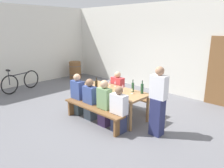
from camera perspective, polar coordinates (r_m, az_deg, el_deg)
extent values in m
plane|color=slate|center=(5.96, 0.00, -8.38)|extent=(24.00, 24.00, 0.00)
cube|color=silver|center=(7.95, 15.36, 9.01)|extent=(14.00, 0.20, 3.20)
cube|color=silver|center=(9.61, -22.16, 9.42)|extent=(0.20, 6.42, 3.20)
cube|color=brown|center=(7.21, 27.44, 2.81)|extent=(0.90, 0.06, 2.10)
cube|color=#9E7247|center=(5.71, 0.00, -1.70)|extent=(2.01, 0.80, 0.05)
cylinder|color=#9E7247|center=(6.26, -8.30, -3.91)|extent=(0.07, 0.07, 0.70)
cylinder|color=#9E7247|center=(5.03, 4.99, -8.72)|extent=(0.07, 0.07, 0.70)
cylinder|color=#9E7247|center=(6.68, -3.72, -2.57)|extent=(0.07, 0.07, 0.70)
cylinder|color=#9E7247|center=(5.53, 9.44, -6.58)|extent=(0.07, 0.07, 0.70)
cube|color=brown|center=(5.35, -5.22, -6.29)|extent=(1.91, 0.30, 0.04)
cube|color=brown|center=(6.06, -10.52, -6.14)|extent=(0.06, 0.24, 0.41)
cube|color=brown|center=(4.88, 1.59, -11.32)|extent=(0.06, 0.24, 0.41)
cube|color=brown|center=(6.30, 4.41, -2.92)|extent=(1.91, 0.30, 0.04)
cube|color=brown|center=(6.91, -1.10, -3.18)|extent=(0.06, 0.24, 0.41)
cube|color=brown|center=(5.90, 10.82, -6.74)|extent=(0.06, 0.24, 0.41)
cylinder|color=#234C2D|center=(5.50, 5.55, -0.89)|extent=(0.07, 0.07, 0.23)
cylinder|color=#234C2D|center=(5.46, 5.59, 0.65)|extent=(0.02, 0.02, 0.07)
cylinder|color=black|center=(5.45, 5.60, 1.09)|extent=(0.03, 0.03, 0.01)
cylinder|color=#234C2D|center=(5.38, 8.01, -1.26)|extent=(0.07, 0.07, 0.24)
cylinder|color=#234C2D|center=(5.34, 8.07, 0.39)|extent=(0.03, 0.03, 0.08)
cylinder|color=black|center=(5.33, 8.09, 0.85)|extent=(0.03, 0.03, 0.01)
cylinder|color=#332814|center=(5.74, -4.19, -0.19)|extent=(0.07, 0.07, 0.23)
cylinder|color=#332814|center=(5.70, -4.22, 1.28)|extent=(0.02, 0.02, 0.07)
cylinder|color=black|center=(5.69, -4.22, 1.70)|extent=(0.03, 0.03, 0.01)
cylinder|color=silver|center=(5.96, -5.03, -0.74)|extent=(0.06, 0.06, 0.01)
cylinder|color=silver|center=(5.95, -5.04, -0.33)|extent=(0.01, 0.01, 0.08)
cone|color=beige|center=(5.93, -5.06, 0.52)|extent=(0.07, 0.07, 0.10)
cylinder|color=silver|center=(5.58, 2.87, -1.81)|extent=(0.06, 0.06, 0.01)
cylinder|color=silver|center=(5.57, 2.87, -1.35)|extent=(0.01, 0.01, 0.09)
cone|color=#D18C93|center=(5.54, 2.89, -0.50)|extent=(0.07, 0.07, 0.09)
cylinder|color=silver|center=(6.02, -0.59, -0.52)|extent=(0.06, 0.06, 0.01)
cylinder|color=silver|center=(6.01, -0.59, -0.15)|extent=(0.01, 0.01, 0.07)
cone|color=#D18C93|center=(5.99, -0.59, 0.61)|extent=(0.07, 0.07, 0.09)
cylinder|color=silver|center=(5.98, 0.84, -0.64)|extent=(0.06, 0.06, 0.01)
cylinder|color=silver|center=(5.96, 0.84, -0.23)|extent=(0.01, 0.01, 0.08)
cone|color=#D18C93|center=(5.94, 0.84, 0.61)|extent=(0.06, 0.06, 0.10)
cylinder|color=silver|center=(5.37, 5.36, -2.54)|extent=(0.06, 0.06, 0.01)
cylinder|color=silver|center=(5.36, 5.37, -2.17)|extent=(0.01, 0.01, 0.07)
cone|color=beige|center=(5.34, 5.39, -1.45)|extent=(0.06, 0.06, 0.07)
cube|color=#415055|center=(6.08, -8.97, -5.80)|extent=(0.29, 0.24, 0.45)
cube|color=#384C8C|center=(5.93, -9.16, -1.52)|extent=(0.38, 0.20, 0.50)
sphere|color=tan|center=(5.84, -9.30, 1.75)|extent=(0.20, 0.20, 0.20)
cube|color=#485562|center=(5.70, -5.80, -7.12)|extent=(0.28, 0.24, 0.45)
cube|color=#384C8C|center=(5.55, -5.92, -2.86)|extent=(0.37, 0.20, 0.44)
sphere|color=#846047|center=(5.46, -6.01, 0.36)|extent=(0.20, 0.20, 0.20)
cube|color=#46305B|center=(5.34, -1.99, -8.67)|extent=(0.26, 0.24, 0.45)
cube|color=#729966|center=(5.16, -2.04, -3.83)|extent=(0.35, 0.20, 0.50)
sphere|color=tan|center=(5.06, -2.08, -0.07)|extent=(0.20, 0.20, 0.20)
cube|color=#313758|center=(5.04, 1.80, -10.17)|extent=(0.30, 0.24, 0.45)
cube|color=silver|center=(4.86, 1.84, -5.34)|extent=(0.40, 0.20, 0.46)
sphere|color=#846047|center=(4.76, 1.87, -1.71)|extent=(0.19, 0.19, 0.19)
cube|color=#343236|center=(6.44, 1.45, -4.39)|extent=(0.29, 0.24, 0.45)
cube|color=#C6383D|center=(6.30, 1.48, -0.41)|extent=(0.38, 0.20, 0.48)
sphere|color=tan|center=(6.22, 1.50, 2.52)|extent=(0.18, 0.18, 0.18)
cube|color=navy|center=(4.93, 11.89, -8.54)|extent=(0.27, 0.24, 0.86)
cube|color=silver|center=(4.70, 12.35, -0.82)|extent=(0.36, 0.20, 0.52)
sphere|color=#A87A5B|center=(4.61, 12.59, 3.43)|extent=(0.19, 0.19, 0.19)
cylinder|color=brown|center=(10.17, -9.77, 3.69)|extent=(0.54, 0.54, 0.79)
torus|color=#4C4C51|center=(10.14, -9.82, 4.78)|extent=(0.57, 0.57, 0.02)
torus|color=#4C4C51|center=(10.21, -9.72, 2.61)|extent=(0.57, 0.57, 0.02)
torus|color=black|center=(9.04, -20.66, 1.22)|extent=(0.22, 0.69, 0.70)
torus|color=black|center=(8.49, -25.53, -0.17)|extent=(0.22, 0.69, 0.70)
cylinder|color=#26262B|center=(8.69, -23.22, 2.46)|extent=(0.23, 0.79, 0.04)
cylinder|color=#26262B|center=(8.43, -25.72, 1.47)|extent=(0.03, 0.03, 0.50)
cube|color=black|center=(8.38, -25.93, 3.26)|extent=(0.20, 0.08, 0.05)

